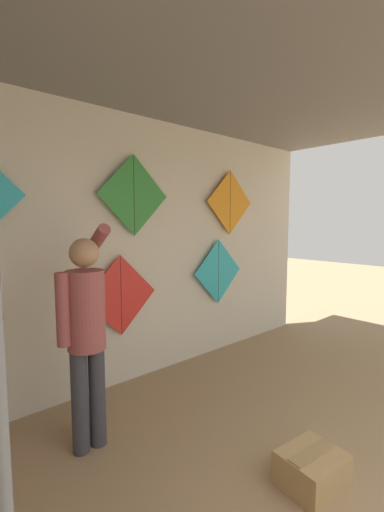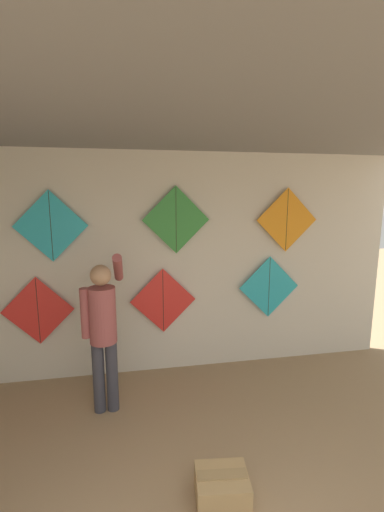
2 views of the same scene
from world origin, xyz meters
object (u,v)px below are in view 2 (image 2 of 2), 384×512
(cardboard_box, at_px, (222,488))
(kite_5, at_px, (287,220))
(kite_1, at_px, (163,301))
(kite_2, at_px, (269,287))
(kite_3, at_px, (51,226))
(kite_4, at_px, (176,220))
(kite_0, at_px, (38,311))
(shopkeeper, at_px, (103,325))

(cardboard_box, bearing_deg, kite_5, 55.09)
(kite_1, height_order, kite_2, kite_2)
(kite_3, xyz_separation_m, kite_4, (1.45, 0.00, 0.05))
(kite_0, xyz_separation_m, kite_2, (2.91, 0.00, 0.14))
(kite_0, bearing_deg, kite_3, 0.00)
(kite_1, xyz_separation_m, kite_3, (-1.28, 0.00, 0.96))
(shopkeeper, xyz_separation_m, kite_0, (-0.80, 0.70, -0.04))
(shopkeeper, relative_size, cardboard_box, 3.97)
(kite_5, bearing_deg, kite_2, 180.00)
(kite_1, height_order, kite_5, kite_5)
(kite_5, bearing_deg, cardboard_box, -124.91)
(kite_4, bearing_deg, kite_0, 180.00)
(cardboard_box, bearing_deg, kite_0, 130.25)
(shopkeeper, xyz_separation_m, kite_1, (0.69, 0.70, 0.00))
(cardboard_box, xyz_separation_m, kite_3, (-1.50, 2.02, 1.81))
(cardboard_box, distance_m, kite_0, 2.77)
(kite_0, height_order, kite_2, kite_2)
(kite_1, height_order, kite_4, kite_4)
(kite_1, relative_size, kite_2, 1.00)
(kite_0, xyz_separation_m, kite_3, (0.21, 0.00, 1.00))
(kite_0, relative_size, kite_1, 1.00)
(kite_4, bearing_deg, kite_5, 0.00)
(kite_3, height_order, kite_4, kite_4)
(kite_2, height_order, kite_5, kite_5)
(kite_1, distance_m, kite_2, 1.42)
(kite_2, bearing_deg, kite_4, 180.00)
(kite_2, bearing_deg, kite_1, 180.00)
(shopkeeper, height_order, kite_2, shopkeeper)
(kite_2, distance_m, kite_3, 2.83)
(cardboard_box, distance_m, kite_5, 3.07)
(cardboard_box, bearing_deg, kite_4, 91.29)
(kite_4, bearing_deg, shopkeeper, -141.00)
(kite_0, relative_size, kite_5, 1.00)
(shopkeeper, distance_m, kite_4, 1.51)
(shopkeeper, bearing_deg, kite_2, 17.82)
(kite_0, xyz_separation_m, kite_4, (1.66, 0.00, 1.05))
(kite_1, relative_size, kite_4, 1.00)
(shopkeeper, distance_m, kite_5, 2.62)
(shopkeeper, relative_size, kite_1, 2.04)
(shopkeeper, height_order, kite_3, kite_3)
(kite_0, bearing_deg, cardboard_box, -49.75)
(kite_2, bearing_deg, cardboard_box, -120.73)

